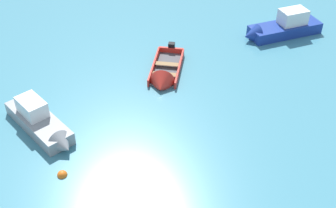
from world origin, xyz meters
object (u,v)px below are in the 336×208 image
(motor_launch_deep_blue_far_left, at_px, (280,28))
(mooring_buoy_far_field, at_px, (62,175))
(motor_launch_grey_near_left, at_px, (42,124))
(rowboat_red_center, at_px, (164,77))

(motor_launch_deep_blue_far_left, xyz_separation_m, mooring_buoy_far_field, (-9.17, -15.64, -0.57))
(motor_launch_grey_near_left, distance_m, motor_launch_deep_blue_far_left, 17.26)
(motor_launch_deep_blue_far_left, bearing_deg, mooring_buoy_far_field, -120.40)
(motor_launch_deep_blue_far_left, distance_m, mooring_buoy_far_field, 18.14)
(motor_launch_deep_blue_far_left, height_order, mooring_buoy_far_field, motor_launch_deep_blue_far_left)
(rowboat_red_center, bearing_deg, mooring_buoy_far_field, -107.76)
(motor_launch_grey_near_left, height_order, mooring_buoy_far_field, motor_launch_grey_near_left)
(mooring_buoy_far_field, bearing_deg, motor_launch_grey_near_left, 129.72)
(motor_launch_deep_blue_far_left, bearing_deg, rowboat_red_center, -132.03)
(motor_launch_grey_near_left, bearing_deg, rowboat_red_center, 49.92)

